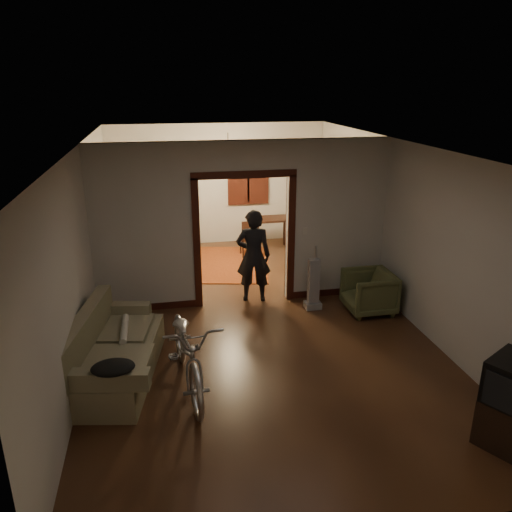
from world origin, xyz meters
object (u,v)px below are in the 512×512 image
object	(u,v)px
sofa	(116,345)
desk	(268,234)
person	(253,256)
bicycle	(188,349)
armchair	(369,292)
locker	(162,211)

from	to	relation	value
sofa	desk	distance (m)	5.73
person	desk	size ratio (longest dim) A/B	1.70
bicycle	desk	world-z (taller)	bicycle
armchair	desk	xyz separation A→B (m)	(-0.92, 3.61, 0.01)
armchair	desk	size ratio (longest dim) A/B	0.80
sofa	armchair	distance (m)	4.19
person	desk	bearing A→B (deg)	-98.28
desk	sofa	bearing A→B (deg)	-107.81
sofa	desk	world-z (taller)	sofa
bicycle	armchair	world-z (taller)	bicycle
sofa	person	distance (m)	3.05
sofa	bicycle	bearing A→B (deg)	-13.03
sofa	desk	size ratio (longest dim) A/B	2.06
bicycle	person	world-z (taller)	person
bicycle	person	xyz separation A→B (m)	(1.31, 2.46, 0.30)
sofa	person	xyz separation A→B (m)	(2.21, 2.06, 0.36)
sofa	locker	bearing A→B (deg)	92.81
person	bicycle	bearing A→B (deg)	71.36
sofa	desk	xyz separation A→B (m)	(3.09, 4.83, -0.10)
desk	locker	bearing A→B (deg)	-176.88
sofa	locker	world-z (taller)	locker
bicycle	person	distance (m)	2.80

